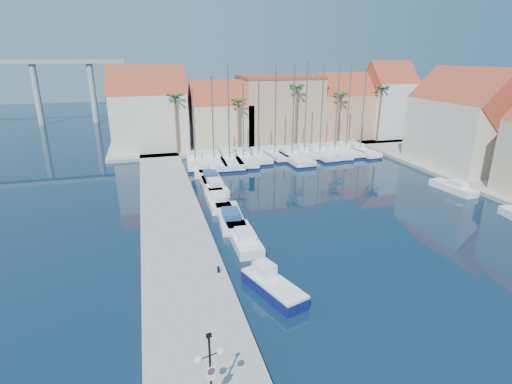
% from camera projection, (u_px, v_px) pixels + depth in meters
% --- Properties ---
extents(ground, '(260.00, 260.00, 0.00)m').
position_uv_depth(ground, '(322.00, 291.00, 27.50)').
color(ground, black).
rests_on(ground, ground).
extents(quay_west, '(6.00, 77.00, 0.50)m').
position_uv_depth(quay_west, '(174.00, 225.00, 37.43)').
color(quay_west, gray).
rests_on(quay_west, ground).
extents(shore_north, '(54.00, 16.00, 0.50)m').
position_uv_depth(shore_north, '(263.00, 142.00, 73.69)').
color(shore_north, gray).
rests_on(shore_north, ground).
extents(shore_east, '(12.00, 60.00, 0.50)m').
position_uv_depth(shore_east, '(510.00, 185.00, 49.23)').
color(shore_east, gray).
rests_on(shore_east, ground).
extents(lamp_post, '(1.35, 0.63, 4.08)m').
position_uv_depth(lamp_post, '(210.00, 361.00, 16.78)').
color(lamp_post, black).
rests_on(lamp_post, quay_west).
extents(bollard, '(0.19, 0.19, 0.47)m').
position_uv_depth(bollard, '(218.00, 270.00, 28.76)').
color(bollard, black).
rests_on(bollard, quay_west).
extents(fishing_boat, '(3.39, 5.63, 1.87)m').
position_uv_depth(fishing_boat, '(272.00, 285.00, 26.99)').
color(fishing_boat, navy).
rests_on(fishing_boat, ground).
extents(motorboat_west_0, '(2.17, 6.49, 1.40)m').
position_uv_depth(motorboat_west_0, '(244.00, 238.00, 34.27)').
color(motorboat_west_0, white).
rests_on(motorboat_west_0, ground).
extents(motorboat_west_1, '(2.78, 7.19, 1.40)m').
position_uv_depth(motorboat_west_1, '(230.00, 217.00, 38.72)').
color(motorboat_west_1, white).
rests_on(motorboat_west_1, ground).
extents(motorboat_west_2, '(2.28, 6.67, 1.40)m').
position_uv_depth(motorboat_west_2, '(217.00, 200.00, 43.33)').
color(motorboat_west_2, white).
rests_on(motorboat_west_2, ground).
extents(motorboat_west_3, '(2.53, 7.16, 1.40)m').
position_uv_depth(motorboat_west_3, '(214.00, 185.00, 48.09)').
color(motorboat_west_3, white).
rests_on(motorboat_west_3, ground).
extents(motorboat_west_4, '(2.52, 7.38, 1.40)m').
position_uv_depth(motorboat_west_4, '(210.00, 177.00, 51.21)').
color(motorboat_west_4, white).
rests_on(motorboat_west_4, ground).
extents(motorboat_west_5, '(2.90, 7.25, 1.40)m').
position_uv_depth(motorboat_west_5, '(202.00, 168.00, 55.48)').
color(motorboat_west_5, white).
rests_on(motorboat_west_5, ground).
extents(motorboat_east_1, '(2.48, 5.95, 1.40)m').
position_uv_depth(motorboat_east_1, '(454.00, 187.00, 47.45)').
color(motorboat_east_1, white).
rests_on(motorboat_east_1, ground).
extents(sailboat_0, '(3.23, 9.56, 11.04)m').
position_uv_depth(sailboat_0, '(195.00, 161.00, 58.90)').
color(sailboat_0, white).
rests_on(sailboat_0, ground).
extents(sailboat_1, '(3.67, 11.27, 12.68)m').
position_uv_depth(sailboat_1, '(214.00, 160.00, 59.43)').
color(sailboat_1, white).
rests_on(sailboat_1, ground).
extents(sailboat_2, '(3.38, 11.30, 14.05)m').
position_uv_depth(sailboat_2, '(229.00, 159.00, 59.99)').
color(sailboat_2, white).
rests_on(sailboat_2, ground).
extents(sailboat_3, '(3.76, 11.33, 11.67)m').
position_uv_depth(sailboat_3, '(243.00, 157.00, 61.08)').
color(sailboat_3, white).
rests_on(sailboat_3, ground).
extents(sailboat_4, '(2.55, 8.62, 12.06)m').
position_uv_depth(sailboat_4, '(257.00, 156.00, 61.89)').
color(sailboat_4, white).
rests_on(sailboat_4, ground).
extents(sailboat_5, '(2.78, 8.38, 14.08)m').
position_uv_depth(sailboat_5, '(274.00, 154.00, 63.10)').
color(sailboat_5, white).
rests_on(sailboat_5, ground).
extents(sailboat_6, '(3.81, 11.94, 14.35)m').
position_uv_depth(sailboat_6, '(290.00, 156.00, 62.01)').
color(sailboat_6, white).
rests_on(sailboat_6, ground).
extents(sailboat_7, '(2.16, 8.10, 14.67)m').
position_uv_depth(sailboat_7, '(303.00, 152.00, 64.28)').
color(sailboat_7, white).
rests_on(sailboat_7, ground).
extents(sailboat_8, '(3.00, 9.90, 14.02)m').
position_uv_depth(sailboat_8, '(318.00, 153.00, 63.88)').
color(sailboat_8, white).
rests_on(sailboat_8, ground).
extents(sailboat_9, '(3.06, 10.07, 13.76)m').
position_uv_depth(sailboat_9, '(333.00, 151.00, 64.87)').
color(sailboat_9, white).
rests_on(sailboat_9, ground).
extents(sailboat_10, '(3.14, 9.35, 14.30)m').
position_uv_depth(sailboat_10, '(344.00, 149.00, 65.92)').
color(sailboat_10, white).
rests_on(sailboat_10, ground).
extents(sailboat_11, '(3.26, 9.96, 13.10)m').
position_uv_depth(sailboat_11, '(358.00, 150.00, 65.86)').
color(sailboat_11, white).
rests_on(sailboat_11, ground).
extents(building_0, '(12.30, 9.00, 13.50)m').
position_uv_depth(building_0, '(149.00, 112.00, 65.66)').
color(building_0, beige).
rests_on(building_0, shore_north).
extents(building_1, '(10.30, 8.00, 11.00)m').
position_uv_depth(building_1, '(221.00, 117.00, 69.11)').
color(building_1, tan).
rests_on(building_1, shore_north).
extents(building_2, '(14.20, 10.20, 11.50)m').
position_uv_depth(building_2, '(279.00, 108.00, 72.51)').
color(building_2, tan).
rests_on(building_2, shore_north).
extents(building_3, '(10.30, 8.00, 12.00)m').
position_uv_depth(building_3, '(341.00, 109.00, 74.78)').
color(building_3, tan).
rests_on(building_3, shore_north).
extents(building_4, '(8.30, 8.00, 14.00)m').
position_uv_depth(building_4, '(387.00, 102.00, 75.80)').
color(building_4, silver).
rests_on(building_4, shore_north).
extents(building_6, '(9.00, 14.30, 13.50)m').
position_uv_depth(building_6, '(464.00, 123.00, 55.39)').
color(building_6, beige).
rests_on(building_6, shore_east).
extents(palm_0, '(2.60, 2.60, 10.15)m').
position_uv_depth(palm_0, '(175.00, 99.00, 61.29)').
color(palm_0, brown).
rests_on(palm_0, shore_north).
extents(palm_1, '(2.60, 2.60, 9.15)m').
position_uv_depth(palm_1, '(238.00, 103.00, 64.14)').
color(palm_1, brown).
rests_on(palm_1, shore_north).
extents(palm_2, '(2.60, 2.60, 11.15)m').
position_uv_depth(palm_2, '(297.00, 89.00, 66.08)').
color(palm_2, brown).
rests_on(palm_2, shore_north).
extents(palm_3, '(2.60, 2.60, 9.65)m').
position_uv_depth(palm_3, '(340.00, 97.00, 68.57)').
color(palm_3, brown).
rests_on(palm_3, shore_north).
extents(palm_4, '(2.60, 2.60, 10.65)m').
position_uv_depth(palm_4, '(382.00, 90.00, 70.30)').
color(palm_4, brown).
rests_on(palm_4, shore_north).
extents(viaduct, '(48.00, 2.20, 14.45)m').
position_uv_depth(viaduct, '(9.00, 80.00, 88.94)').
color(viaduct, '#9E9E99').
rests_on(viaduct, ground).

